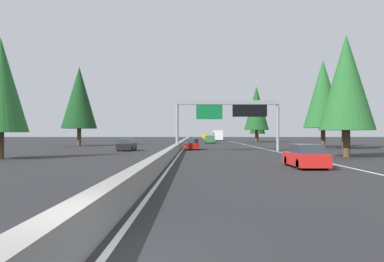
# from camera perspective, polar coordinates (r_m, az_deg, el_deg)

# --- Properties ---
(ground_plane) EXTENTS (320.00, 320.00, 0.00)m
(ground_plane) POSITION_cam_1_polar(r_m,az_deg,el_deg) (66.02, -1.21, -2.25)
(ground_plane) COLOR #262628
(median_barrier) EXTENTS (180.00, 0.56, 0.90)m
(median_barrier) POSITION_cam_1_polar(r_m,az_deg,el_deg) (86.00, -1.04, -1.52)
(median_barrier) COLOR gray
(median_barrier) RESTS_ON ground
(shoulder_stripe_right) EXTENTS (160.00, 0.16, 0.01)m
(shoulder_stripe_right) POSITION_cam_1_polar(r_m,az_deg,el_deg) (76.61, 7.65, -1.99)
(shoulder_stripe_right) COLOR silver
(shoulder_stripe_right) RESTS_ON ground
(shoulder_stripe_median) EXTENTS (160.00, 0.16, 0.01)m
(shoulder_stripe_median) POSITION_cam_1_polar(r_m,az_deg,el_deg) (76.01, -0.81, -2.00)
(shoulder_stripe_median) COLOR silver
(shoulder_stripe_median) RESTS_ON ground
(sign_gantry_overhead) EXTENTS (0.50, 12.68, 6.19)m
(sign_gantry_overhead) POSITION_cam_1_polar(r_m,az_deg,el_deg) (44.96, 5.76, 3.16)
(sign_gantry_overhead) COLOR gray
(sign_gantry_overhead) RESTS_ON ground
(sedan_far_center) EXTENTS (4.40, 1.80, 1.47)m
(sedan_far_center) POSITION_cam_1_polar(r_m,az_deg,el_deg) (24.16, 17.25, -3.84)
(sedan_far_center) COLOR red
(sedan_far_center) RESTS_ON ground
(sedan_far_left) EXTENTS (4.40, 1.80, 1.47)m
(sedan_far_left) POSITION_cam_1_polar(r_m,az_deg,el_deg) (48.44, 0.09, -2.12)
(sedan_far_left) COLOR maroon
(sedan_far_left) RESTS_ON ground
(minivan_far_right) EXTENTS (5.00, 1.95, 1.69)m
(minivan_far_right) POSITION_cam_1_polar(r_m,az_deg,el_deg) (80.38, 2.79, -1.24)
(minivan_far_right) COLOR #2D6B38
(minivan_far_right) RESTS_ON ground
(sedan_near_right) EXTENTS (4.40, 1.80, 1.47)m
(sedan_near_right) POSITION_cam_1_polar(r_m,az_deg,el_deg) (94.86, 2.51, -1.27)
(sedan_near_right) COLOR #AD931E
(sedan_near_right) RESTS_ON ground
(bus_distant_b) EXTENTS (11.50, 2.55, 3.10)m
(bus_distant_b) POSITION_cam_1_polar(r_m,az_deg,el_deg) (113.84, 4.00, -0.60)
(bus_distant_b) COLOR white
(bus_distant_b) RESTS_ON ground
(pickup_near_center) EXTENTS (5.60, 2.00, 1.86)m
(pickup_near_center) POSITION_cam_1_polar(r_m,az_deg,el_deg) (129.08, 2.01, -0.94)
(pickup_near_center) COLOR #AD931E
(pickup_near_center) RESTS_ON ground
(oncoming_near) EXTENTS (4.40, 1.80, 1.47)m
(oncoming_near) POSITION_cam_1_polar(r_m,az_deg,el_deg) (46.29, -10.11, -2.19)
(oncoming_near) COLOR black
(oncoming_near) RESTS_ON ground
(conifer_right_foreground) EXTENTS (4.90, 4.90, 11.13)m
(conifer_right_foreground) POSITION_cam_1_polar(r_m,az_deg,el_deg) (36.14, 22.92, 6.99)
(conifer_right_foreground) COLOR #4C3823
(conifer_right_foreground) RESTS_ON ground
(conifer_right_near) EXTENTS (5.90, 5.90, 13.41)m
(conifer_right_near) POSITION_cam_1_polar(r_m,az_deg,el_deg) (56.01, 22.62, 5.80)
(conifer_right_near) COLOR #4C3823
(conifer_right_near) RESTS_ON ground
(conifer_right_mid) EXTENTS (6.09, 6.09, 13.85)m
(conifer_right_mid) POSITION_cam_1_polar(r_m,az_deg,el_deg) (61.70, 19.73, 5.47)
(conifer_right_mid) COLOR #4C3823
(conifer_right_mid) RESTS_ON ground
(conifer_right_far) EXTENTS (6.06, 6.06, 13.77)m
(conifer_right_far) POSITION_cam_1_polar(r_m,az_deg,el_deg) (91.81, 10.00, 3.51)
(conifer_right_far) COLOR #4C3823
(conifer_right_far) RESTS_ON ground
(conifer_right_distant) EXTENTS (4.11, 4.11, 9.35)m
(conifer_right_distant) POSITION_cam_1_polar(r_m,az_deg,el_deg) (99.57, 10.16, 1.65)
(conifer_right_distant) COLOR #4C3823
(conifer_right_distant) RESTS_ON ground
(conifer_left_foreground) EXTENTS (4.50, 4.50, 10.23)m
(conifer_left_foreground) POSITION_cam_1_polar(r_m,az_deg,el_deg) (34.75, -27.70, 6.38)
(conifer_left_foreground) COLOR #4C3823
(conifer_left_foreground) RESTS_ON ground
(conifer_left_near) EXTENTS (6.04, 6.04, 13.73)m
(conifer_left_near) POSITION_cam_1_polar(r_m,az_deg,el_deg) (66.43, -17.17, 4.99)
(conifer_left_near) COLOR #4C3823
(conifer_left_near) RESTS_ON ground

